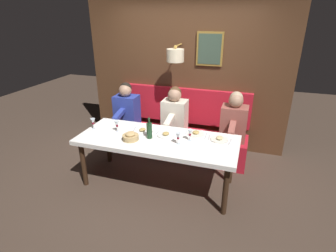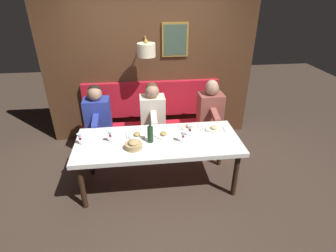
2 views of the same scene
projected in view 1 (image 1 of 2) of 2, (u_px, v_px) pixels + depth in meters
ground_plane at (158, 183)px, 3.94m from camera, size 12.00×12.00×0.00m
dining_table at (157, 143)px, 3.68m from camera, size 0.90×2.20×0.74m
banquette_bench at (175, 144)px, 4.63m from camera, size 0.52×2.40×0.45m
back_wall_panel at (185, 72)px, 4.68m from camera, size 0.59×3.60×2.90m
diner_nearest at (234, 118)px, 4.12m from camera, size 0.60×0.40×0.79m
diner_near at (175, 112)px, 4.40m from camera, size 0.60×0.40×0.79m
diner_middle at (127, 107)px, 4.65m from camera, size 0.60×0.40×0.79m
place_setting_0 at (196, 133)px, 3.76m from camera, size 0.24×0.32×0.05m
place_setting_1 at (143, 131)px, 3.85m from camera, size 0.24×0.32×0.05m
place_setting_2 at (166, 135)px, 3.72m from camera, size 0.24×0.32×0.05m
place_setting_3 at (219, 139)px, 3.59m from camera, size 0.24×0.32×0.05m
wine_glass_0 at (178, 136)px, 3.44m from camera, size 0.07×0.07×0.16m
wine_glass_1 at (190, 133)px, 3.54m from camera, size 0.07×0.07×0.16m
wine_glass_2 at (117, 124)px, 3.81m from camera, size 0.07×0.07×0.16m
wine_glass_3 at (93, 122)px, 3.90m from camera, size 0.07×0.07×0.16m
wine_bottle at (149, 130)px, 3.61m from camera, size 0.08×0.08×0.30m
bread_bowl at (131, 137)px, 3.59m from camera, size 0.22×0.22×0.12m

